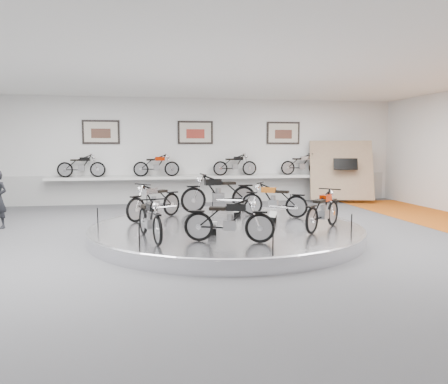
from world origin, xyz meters
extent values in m
plane|color=#4D4D4F|center=(0.00, 0.00, 0.00)|extent=(16.00, 16.00, 0.00)
plane|color=white|center=(0.00, 0.00, 4.00)|extent=(16.00, 16.00, 0.00)
plane|color=silver|center=(0.00, 7.00, 2.00)|extent=(16.00, 0.00, 16.00)
plane|color=silver|center=(0.00, -7.00, 2.00)|extent=(16.00, 0.00, 16.00)
cube|color=#BCBCBA|center=(0.00, 6.98, 0.55)|extent=(15.68, 0.04, 1.10)
cylinder|color=silver|center=(0.00, 0.30, 0.15)|extent=(6.40, 6.40, 0.30)
torus|color=#B2B2BA|center=(0.00, 0.30, 0.27)|extent=(6.40, 6.40, 0.10)
cube|color=silver|center=(0.00, 6.70, 1.00)|extent=(11.00, 0.55, 0.10)
cube|color=beige|center=(-3.50, 6.96, 2.70)|extent=(1.35, 0.06, 0.88)
cube|color=beige|center=(0.00, 6.96, 2.70)|extent=(1.35, 0.06, 0.88)
cube|color=beige|center=(3.50, 6.96, 2.70)|extent=(1.35, 0.06, 0.88)
cube|color=tan|center=(5.60, 6.10, 1.25)|extent=(2.56, 1.52, 2.30)
camera|label=1|loc=(-1.82, -9.81, 2.18)|focal=35.00mm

